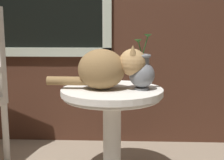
% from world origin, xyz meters
% --- Properties ---
extents(wicker_side_table, '(0.59, 0.59, 0.58)m').
position_xyz_m(wicker_side_table, '(0.27, 0.08, 0.41)').
color(wicker_side_table, silver).
rests_on(wicker_side_table, ground_plane).
extents(cat, '(0.57, 0.24, 0.25)m').
position_xyz_m(cat, '(0.25, 0.06, 0.70)').
color(cat, olive).
rests_on(cat, wicker_side_table).
extents(pewter_vase_with_ivy, '(0.14, 0.14, 0.31)m').
position_xyz_m(pewter_vase_with_ivy, '(0.44, 0.06, 0.68)').
color(pewter_vase_with_ivy, slate).
rests_on(pewter_vase_with_ivy, wicker_side_table).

